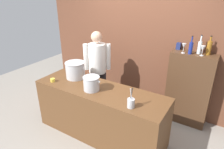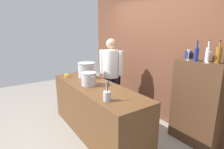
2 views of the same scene
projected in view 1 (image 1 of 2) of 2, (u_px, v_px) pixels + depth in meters
The scene contains 15 objects.
ground_plane at pixel (101, 133), 3.57m from camera, with size 8.00×8.00×0.00m, color gray.
brick_back_panel at pixel (138, 36), 4.05m from camera, with size 4.40×0.10×3.00m, color brown.
prep_counter at pixel (100, 112), 3.39m from camera, with size 2.26×0.70×0.90m, color brown.
bar_cabinet at pixel (188, 89), 3.65m from camera, with size 0.76×0.32×1.37m, color #472D1C.
chef at pixel (97, 66), 3.96m from camera, with size 0.46×0.41×1.66m.
stockpot_large at pixel (75, 70), 3.55m from camera, with size 0.41×0.35×0.29m.
stockpot_small at pixel (91, 83), 3.14m from camera, with size 0.33×0.27×0.23m.
utensil_crock at pixel (131, 103), 2.69m from camera, with size 0.10×0.10×0.29m.
butter_jar at pixel (53, 80), 3.44m from camera, with size 0.08×0.08×0.06m, color yellow.
wine_bottle_cobalt at pixel (191, 48), 3.31m from camera, with size 0.06×0.06×0.31m.
wine_bottle_amber at pixel (209, 48), 3.26m from camera, with size 0.08×0.08×0.32m.
wine_bottle_clear at pixel (200, 47), 3.32m from camera, with size 0.06×0.06×0.32m.
wine_glass_tall at pixel (184, 46), 3.34m from camera, with size 0.07×0.07×0.17m.
wine_glass_wide at pixel (203, 49), 3.22m from camera, with size 0.07×0.07×0.17m.
spice_tin_navy at pixel (179, 46), 3.58m from camera, with size 0.08×0.08×0.12m, color navy.
Camera 1 is at (1.67, -2.30, 2.41)m, focal length 31.79 mm.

